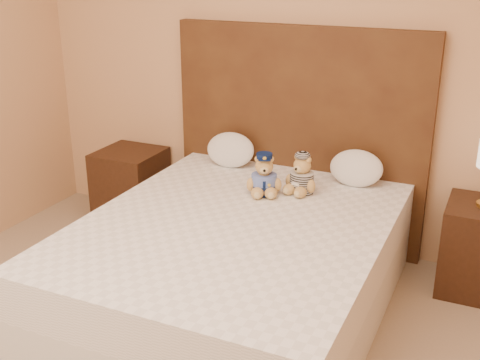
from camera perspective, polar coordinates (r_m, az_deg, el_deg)
name	(u,v)px	position (r m, az deg, el deg)	size (l,w,h in m)	color
bed	(236,266)	(3.43, -0.42, -8.12)	(1.60, 2.00, 0.55)	white
headboard	(298,138)	(4.11, 5.54, 3.97)	(1.75, 0.08, 1.50)	#4F3117
nightstand_left	(131,186)	(4.63, -10.29, -0.54)	(0.45, 0.45, 0.55)	#341D10
teddy_police	(264,174)	(3.62, 2.30, 0.55)	(0.22, 0.21, 0.26)	#AD8343
teddy_prisoner	(302,174)	(3.66, 5.89, 0.58)	(0.22, 0.21, 0.25)	#AD8343
pillow_left	(230,148)	(4.13, -0.92, 3.03)	(0.35, 0.23, 0.25)	white
pillow_right	(356,166)	(3.85, 10.98, 1.27)	(0.34, 0.22, 0.24)	white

